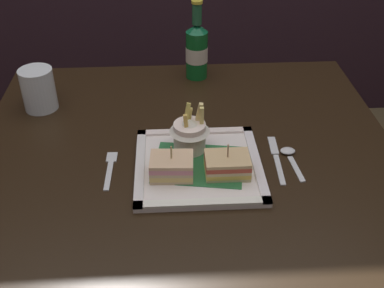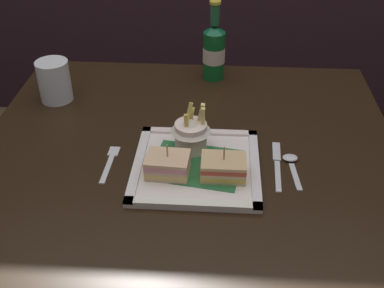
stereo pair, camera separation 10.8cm
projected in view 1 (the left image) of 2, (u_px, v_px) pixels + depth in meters
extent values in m
cube|color=black|center=(186.00, 156.00, 1.15)|extent=(1.00, 0.91, 0.04)
cylinder|color=black|center=(57.00, 178.00, 1.65)|extent=(0.06, 0.06, 0.68)
cylinder|color=#2F230A|center=(303.00, 169.00, 1.69)|extent=(0.06, 0.06, 0.68)
cube|color=white|center=(198.00, 166.00, 1.07)|extent=(0.28, 0.28, 0.01)
cube|color=#286B39|center=(198.00, 164.00, 1.07)|extent=(0.22, 0.18, 0.00)
cube|color=white|center=(203.00, 203.00, 0.96)|extent=(0.28, 0.02, 0.01)
cube|color=white|center=(195.00, 131.00, 1.17)|extent=(0.28, 0.02, 0.01)
cube|color=white|center=(140.00, 165.00, 1.06)|extent=(0.02, 0.28, 0.01)
cube|color=white|center=(256.00, 161.00, 1.07)|extent=(0.02, 0.28, 0.01)
cube|color=#D4B486|center=(172.00, 174.00, 1.04)|extent=(0.10, 0.07, 0.01)
cube|color=#E8C771|center=(172.00, 170.00, 1.03)|extent=(0.10, 0.07, 0.01)
cube|color=#D2B288|center=(172.00, 167.00, 1.02)|extent=(0.10, 0.07, 0.01)
cube|color=pink|center=(172.00, 163.00, 1.02)|extent=(0.10, 0.07, 0.01)
cube|color=#E1B78C|center=(171.00, 160.00, 1.01)|extent=(0.10, 0.07, 0.01)
cylinder|color=tan|center=(172.00, 161.00, 1.02)|extent=(0.00, 0.00, 0.08)
cube|color=#D2C084|center=(227.00, 172.00, 1.04)|extent=(0.10, 0.07, 0.01)
cube|color=#E6BE50|center=(227.00, 168.00, 1.04)|extent=(0.10, 0.07, 0.01)
cube|color=#DABA89|center=(227.00, 165.00, 1.03)|extent=(0.10, 0.07, 0.01)
cube|color=#C94D39|center=(227.00, 162.00, 1.03)|extent=(0.10, 0.07, 0.01)
cube|color=#D7B17A|center=(228.00, 158.00, 1.02)|extent=(0.10, 0.07, 0.01)
cylinder|color=tan|center=(228.00, 159.00, 1.02)|extent=(0.00, 0.00, 0.08)
cylinder|color=white|center=(190.00, 137.00, 1.10)|extent=(0.07, 0.07, 0.07)
cone|color=silver|center=(190.00, 125.00, 1.08)|extent=(0.09, 0.09, 0.03)
cube|color=#D7C35A|center=(185.00, 120.00, 1.08)|extent=(0.02, 0.03, 0.08)
cube|color=#E5CF77|center=(202.00, 121.00, 1.08)|extent=(0.01, 0.01, 0.07)
cube|color=#E2C86A|center=(189.00, 120.00, 1.09)|extent=(0.02, 0.01, 0.06)
cube|color=#F1D589|center=(198.00, 116.00, 1.09)|extent=(0.02, 0.02, 0.08)
cube|color=#DDB352|center=(186.00, 127.00, 1.07)|extent=(0.01, 0.01, 0.06)
cylinder|color=#115A23|center=(197.00, 55.00, 1.40)|extent=(0.06, 0.06, 0.14)
cone|color=#105A35|center=(197.00, 28.00, 1.36)|extent=(0.06, 0.06, 0.02)
cylinder|color=#215736|center=(197.00, 14.00, 1.33)|extent=(0.03, 0.03, 0.06)
cylinder|color=gold|center=(197.00, 2.00, 1.31)|extent=(0.03, 0.03, 0.01)
cylinder|color=beige|center=(197.00, 54.00, 1.40)|extent=(0.06, 0.06, 0.05)
cylinder|color=silver|center=(38.00, 89.00, 1.26)|extent=(0.09, 0.09, 0.11)
cylinder|color=silver|center=(41.00, 102.00, 1.28)|extent=(0.08, 0.08, 0.04)
cube|color=silver|center=(109.00, 176.00, 1.05)|extent=(0.01, 0.10, 0.00)
cube|color=silver|center=(112.00, 157.00, 1.11)|extent=(0.02, 0.04, 0.00)
cube|color=silver|center=(279.00, 170.00, 1.07)|extent=(0.02, 0.11, 0.00)
cube|color=silver|center=(273.00, 147.00, 1.14)|extent=(0.02, 0.07, 0.00)
cube|color=silver|center=(296.00, 169.00, 1.07)|extent=(0.02, 0.09, 0.00)
ellipsoid|color=silver|center=(288.00, 151.00, 1.12)|extent=(0.04, 0.03, 0.01)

